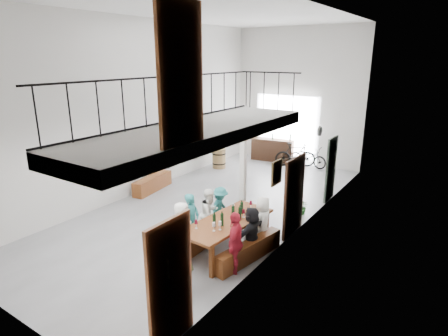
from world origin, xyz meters
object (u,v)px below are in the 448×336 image
Objects in this scene: side_bench at (153,183)px; bicycle_near at (308,157)px; tasting_table at (227,224)px; host_standing at (182,254)px; serving_counter at (273,150)px; oak_barrel at (219,158)px; bench_inner at (203,235)px.

side_bench is 1.09× the size of bicycle_near.
host_standing is at bearing -81.25° from tasting_table.
tasting_table is 1.54× the size of bicycle_near.
bicycle_near is (3.27, 5.59, 0.18)m from side_bench.
serving_counter is (-2.72, 7.70, -0.23)m from tasting_table.
tasting_table is 1.37× the size of serving_counter.
bench_inner is at bearing -58.88° from oak_barrel.
host_standing is (0.12, -1.71, 0.08)m from tasting_table.
bench_inner reaches higher than side_bench.
bicycle_near is at bearing 102.82° from tasting_table.
bench_inner is at bearing -172.34° from tasting_table.
serving_counter reaches higher than bicycle_near.
tasting_table is at bearing -165.43° from bicycle_near.
serving_counter is at bearing 104.05° from bench_inner.
side_bench is at bearing -114.85° from serving_counter.
serving_counter is at bearing 128.51° from host_standing.
bench_inner is 1.25× the size of serving_counter.
oak_barrel is 3.63m from bicycle_near.
serving_counter is at bearing 94.80° from bicycle_near.
bicycle_near is at bearing 92.26° from bench_inner.
host_standing is (2.83, -9.41, 0.31)m from serving_counter.
host_standing is at bearing -81.91° from serving_counter.
host_standing reaches higher than serving_counter.
tasting_table is 1.42× the size of side_bench.
tasting_table is at bearing -53.93° from oak_barrel.
host_standing is 0.98× the size of bicycle_near.
host_standing is at bearing -65.73° from bench_inner.
bicycle_near is at bearing -10.41° from serving_counter.
bicycle_near is (-1.20, 9.36, -0.37)m from host_standing.
oak_barrel is 0.45× the size of serving_counter.
host_standing reaches higher than bench_inner.
oak_barrel is (0.34, 3.44, 0.16)m from side_bench.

